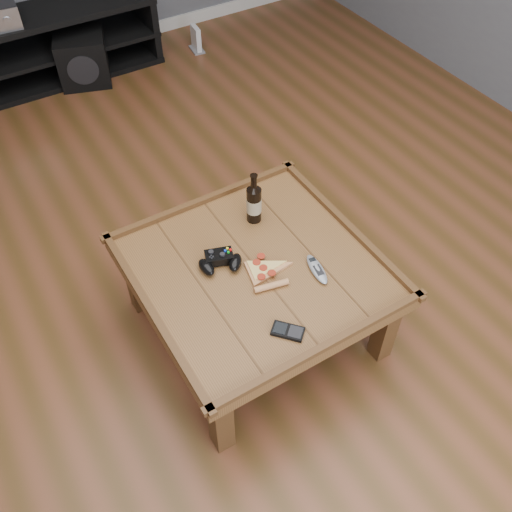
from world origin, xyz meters
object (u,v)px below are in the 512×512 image
pizza_slice (264,272)px  subwoofer (83,58)px  beer_bottle (254,202)px  smartphone (288,331)px  media_console (61,43)px  remote_control (317,269)px  game_controller (220,261)px  game_console (196,40)px  coffee_table (256,276)px

pizza_slice → subwoofer: 2.66m
beer_bottle → smartphone: (-0.22, -0.61, -0.10)m
media_console → remote_control: bearing=-85.9°
media_console → remote_control: size_ratio=7.71×
game_controller → subwoofer: (0.22, 2.51, -0.30)m
pizza_slice → smartphone: (-0.08, -0.30, -0.00)m
media_console → game_controller: bearing=-92.7°
media_console → remote_control: media_console is taller
game_console → game_controller: bearing=-107.8°
media_console → smartphone: 3.11m
game_controller → media_console: bearing=106.1°
pizza_slice → game_console: (0.99, 2.61, -0.37)m
coffee_table → pizza_slice: 0.08m
beer_bottle → smartphone: bearing=-109.4°
game_controller → pizza_slice: bearing=-25.4°
media_console → coffee_table: bearing=-90.0°
media_console → game_controller: game_controller is taller
coffee_table → pizza_slice: (0.01, -0.05, 0.07)m
coffee_table → game_controller: 0.18m
coffee_table → media_console: media_console is taller
media_console → remote_control: 2.92m
game_controller → game_console: game_controller is taller
smartphone → subwoofer: (0.16, 2.95, -0.28)m
coffee_table → smartphone: (-0.07, -0.35, 0.07)m
game_controller → smartphone: bearing=-63.8°
media_console → subwoofer: size_ratio=3.17×
pizza_slice → smartphone: pizza_slice is taller
coffee_table → remote_control: same height
beer_bottle → remote_control: 0.43m
game_controller → pizza_slice: 0.20m
smartphone → game_console: bearing=28.1°
remote_control → pizza_slice: bearing=162.1°
remote_control → game_console: remote_control is taller
beer_bottle → pizza_slice: beer_bottle is taller
smartphone → remote_control: bearing=-6.4°
coffee_table → smartphone: bearing=-101.2°
smartphone → game_console: (1.07, 2.91, -0.37)m
coffee_table → subwoofer: 2.61m
subwoofer → beer_bottle: bearing=-70.2°
beer_bottle → subwoofer: bearing=91.3°
remote_control → subwoofer: 2.77m
coffee_table → game_controller: size_ratio=5.14×
media_console → subwoofer: 0.19m
pizza_slice → smartphone: 0.32m
smartphone → subwoofer: 2.96m
remote_control → game_console: bearing=84.3°
coffee_table → remote_control: size_ratio=5.67×
coffee_table → remote_control: 0.27m
smartphone → subwoofer: bearing=45.2°
pizza_slice → remote_control: bearing=-16.1°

